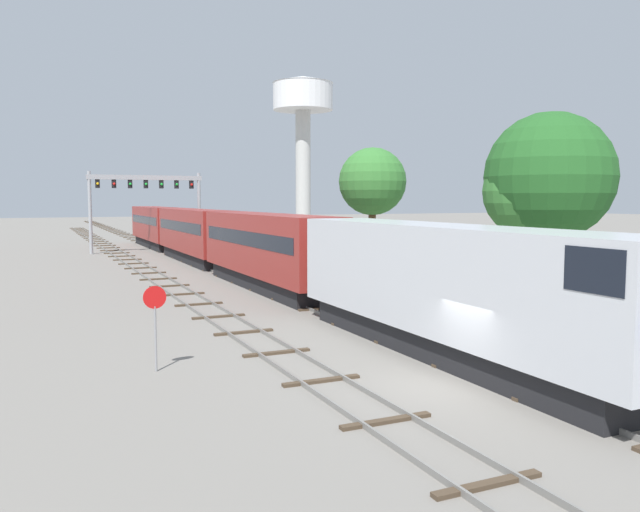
% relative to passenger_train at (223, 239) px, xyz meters
% --- Properties ---
extents(ground_plane, '(400.00, 400.00, 0.00)m').
position_rel_passenger_train_xyz_m(ground_plane, '(-2.00, -32.53, -2.60)').
color(ground_plane, gray).
extents(track_main, '(2.60, 200.00, 0.16)m').
position_rel_passenger_train_xyz_m(track_main, '(0.00, 27.47, -2.54)').
color(track_main, slate).
rests_on(track_main, ground).
extents(track_near, '(2.60, 160.00, 0.16)m').
position_rel_passenger_train_xyz_m(track_near, '(-5.50, 7.47, -2.54)').
color(track_near, slate).
rests_on(track_near, ground).
extents(passenger_train, '(3.04, 78.05, 4.80)m').
position_rel_passenger_train_xyz_m(passenger_train, '(0.00, 0.00, 0.00)').
color(passenger_train, silver).
rests_on(passenger_train, ground).
extents(signal_gantry, '(12.10, 0.49, 8.64)m').
position_rel_passenger_train_xyz_m(signal_gantry, '(-2.25, 21.91, 3.78)').
color(signal_gantry, '#999BA0').
rests_on(signal_gantry, ground).
extents(water_tower, '(10.46, 10.46, 26.76)m').
position_rel_passenger_train_xyz_m(water_tower, '(29.71, 54.07, 18.77)').
color(water_tower, beige).
rests_on(water_tower, ground).
extents(stop_sign, '(0.76, 0.08, 2.88)m').
position_rel_passenger_train_xyz_m(stop_sign, '(-10.00, -27.11, -0.73)').
color(stop_sign, gray).
rests_on(stop_sign, ground).
extents(trackside_tree_left, '(7.75, 7.75, 10.95)m').
position_rel_passenger_train_xyz_m(trackside_tree_left, '(14.83, -19.03, 4.45)').
color(trackside_tree_left, brown).
rests_on(trackside_tree_left, ground).
extents(trackside_tree_mid, '(5.03, 5.03, 9.56)m').
position_rel_passenger_train_xyz_m(trackside_tree_mid, '(9.64, -6.58, 4.39)').
color(trackside_tree_mid, brown).
rests_on(trackside_tree_mid, ground).
extents(trackside_tree_right, '(5.56, 5.56, 8.99)m').
position_rel_passenger_train_xyz_m(trackside_tree_right, '(13.79, -18.50, 3.58)').
color(trackside_tree_right, brown).
rests_on(trackside_tree_right, ground).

